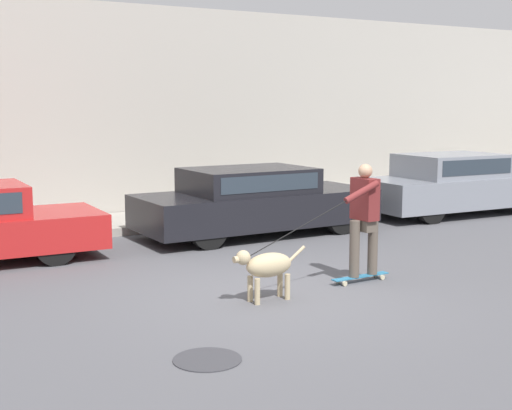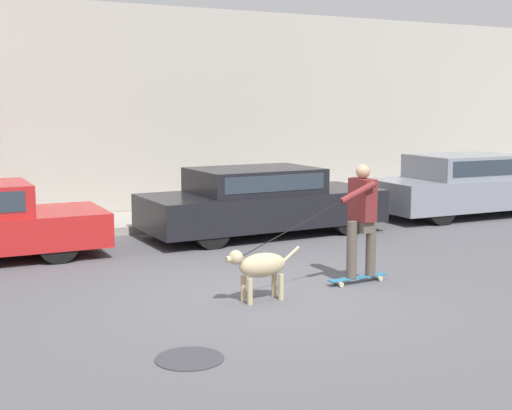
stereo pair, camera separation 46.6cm
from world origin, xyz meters
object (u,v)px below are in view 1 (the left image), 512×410
(parked_car_2, at_px, (455,185))
(skateboarder, at_px, (364,215))
(parked_car_1, at_px, (255,202))
(dog, at_px, (267,266))

(parked_car_2, distance_m, skateboarder, 6.85)
(parked_car_1, distance_m, dog, 4.60)
(parked_car_2, relative_size, skateboarder, 1.86)
(parked_car_2, bearing_deg, skateboarder, -143.48)
(skateboarder, bearing_deg, parked_car_2, -147.41)
(dog, distance_m, skateboarder, 1.75)
(dog, relative_size, skateboarder, 0.44)
(parked_car_2, height_order, skateboarder, skateboarder)
(parked_car_1, height_order, skateboarder, skateboarder)
(parked_car_2, bearing_deg, parked_car_1, -178.06)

